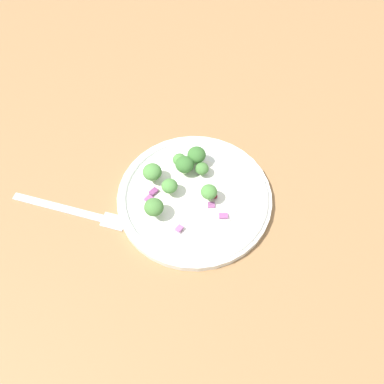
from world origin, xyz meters
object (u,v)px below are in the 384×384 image
broccoli_floret_0 (179,160)px  broccoli_floret_1 (170,186)px  plate (192,198)px  broccoli_floret_2 (202,169)px  fork (75,211)px

broccoli_floret_0 → broccoli_floret_1: broccoli_floret_1 is taller
plate → broccoli_floret_2: bearing=-146.4°
broccoli_floret_2 → fork: (19.47, -6.49, -2.56)cm
broccoli_floret_2 → fork: broccoli_floret_2 is taller
plate → broccoli_floret_0: 6.69cm
plate → broccoli_floret_1: bearing=-47.6°
broccoli_floret_1 → fork: size_ratio=0.16×
broccoli_floret_0 → fork: broccoli_floret_0 is taller
plate → broccoli_floret_0: (-1.99, -6.11, 1.84)cm
broccoli_floret_2 → broccoli_floret_0: bearing=-63.4°
plate → broccoli_floret_2: size_ratio=11.11×
broccoli_floret_0 → broccoli_floret_1: size_ratio=0.89×
broccoli_floret_1 → plate: bearing=132.4°
plate → broccoli_floret_1: (2.34, -2.57, 2.40)cm
fork → broccoli_floret_1: bearing=154.2°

